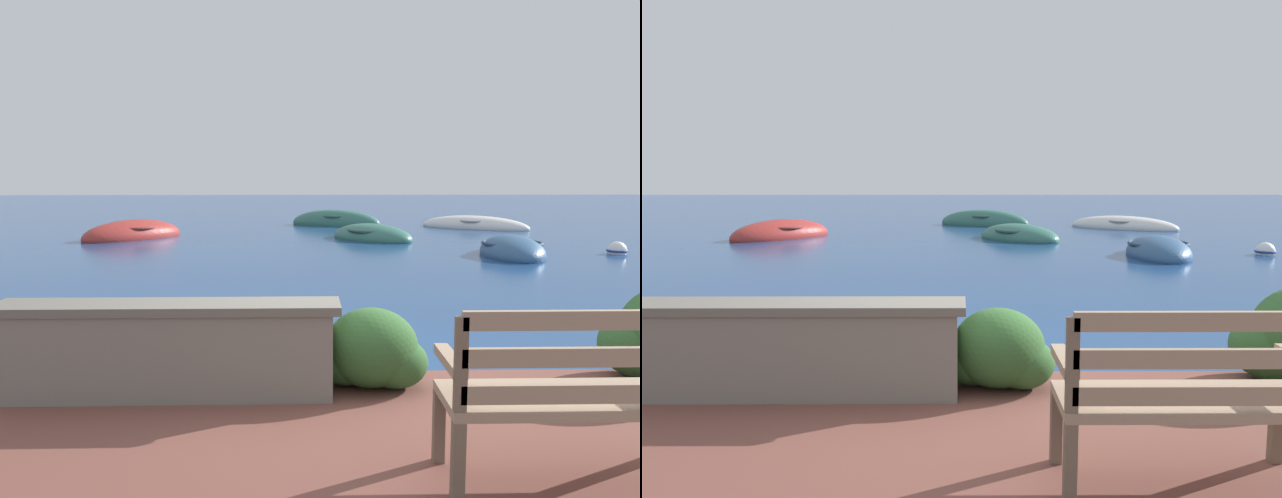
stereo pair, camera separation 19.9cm
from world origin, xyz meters
TOP-DOWN VIEW (x-y plane):
  - ground_plane at (0.00, 0.00)m, footprint 80.00×80.00m
  - park_bench at (0.90, -1.79)m, footprint 1.25×0.48m
  - stone_wall at (-1.34, -0.51)m, footprint 2.36×0.39m
  - hedge_clump_far_left at (-2.31, -0.32)m, footprint 0.80×0.58m
  - hedge_clump_left at (0.07, -0.33)m, footprint 0.85×0.61m
  - rowboat_nearest at (3.94, 8.12)m, footprint 1.42×2.45m
  - rowboat_mid at (1.34, 11.21)m, footprint 2.58×2.65m
  - rowboat_far at (-4.89, 11.65)m, footprint 2.78×2.98m
  - rowboat_outer at (4.83, 14.27)m, footprint 3.36×2.73m
  - rowboat_distant at (0.62, 15.31)m, footprint 3.09×1.94m
  - mooring_buoy at (6.27, 8.30)m, footprint 0.43×0.43m

SIDE VIEW (x-z plane):
  - ground_plane at x=0.00m, z-range 0.00..0.00m
  - rowboat_outer at x=4.83m, z-range -0.28..0.39m
  - rowboat_mid at x=1.34m, z-range -0.29..0.42m
  - rowboat_nearest at x=3.94m, z-range -0.31..0.44m
  - mooring_buoy at x=6.27m, z-range -0.13..0.27m
  - rowboat_far at x=-4.89m, z-range -0.36..0.50m
  - rowboat_distant at x=0.62m, z-range -0.37..0.52m
  - hedge_clump_far_left at x=-2.31m, z-range 0.18..0.73m
  - hedge_clump_left at x=0.07m, z-range 0.18..0.76m
  - stone_wall at x=-1.34m, z-range 0.22..0.89m
  - park_bench at x=0.90m, z-range 0.24..1.16m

